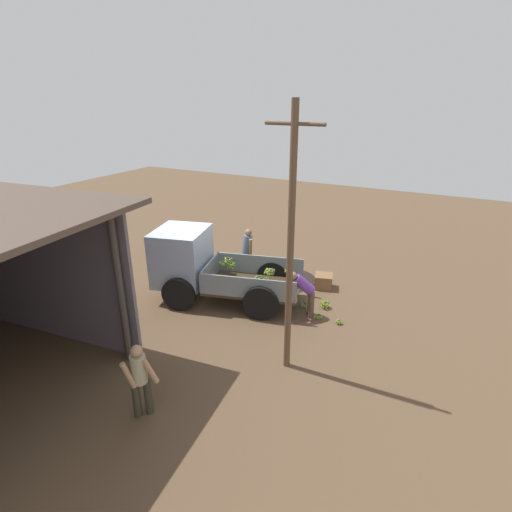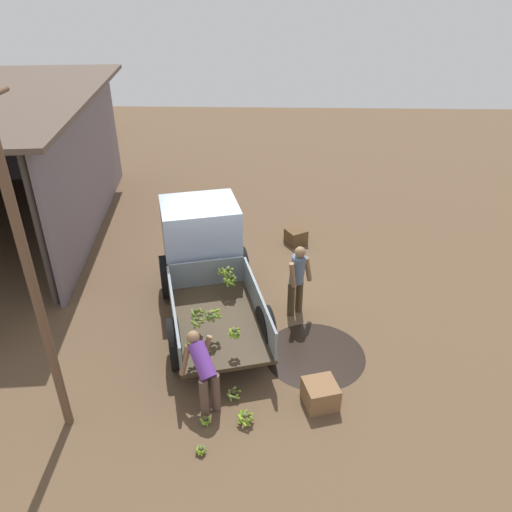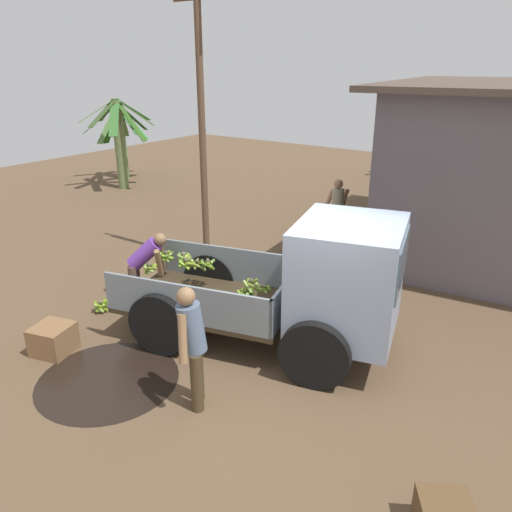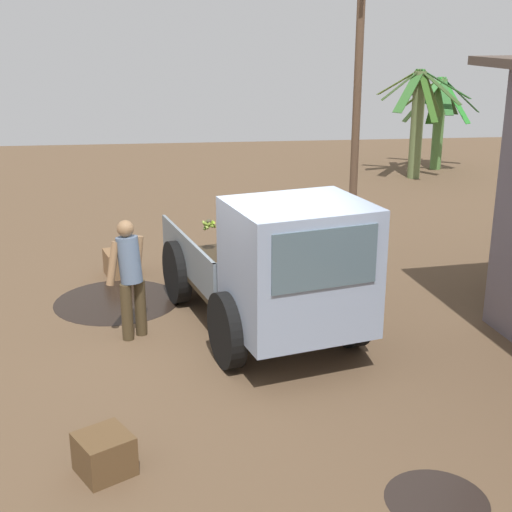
% 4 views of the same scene
% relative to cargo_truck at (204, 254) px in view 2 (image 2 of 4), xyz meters
% --- Properties ---
extents(ground, '(36.00, 36.00, 0.00)m').
position_rel_cargo_truck_xyz_m(ground, '(0.15, -0.33, -1.12)').
color(ground, brown).
extents(mud_patch_0, '(0.98, 0.98, 0.01)m').
position_rel_cargo_truck_xyz_m(mud_patch_0, '(3.44, 0.94, -1.12)').
color(mud_patch_0, black).
rests_on(mud_patch_0, ground).
extents(mud_patch_1, '(2.00, 2.00, 0.01)m').
position_rel_cargo_truck_xyz_m(mud_patch_1, '(-1.98, -2.38, -1.12)').
color(mud_patch_1, black).
rests_on(mud_patch_1, ground).
extents(cargo_truck, '(4.62, 2.81, 2.14)m').
position_rel_cargo_truck_xyz_m(cargo_truck, '(0.00, 0.00, 0.00)').
color(cargo_truck, '#382D1D').
rests_on(cargo_truck, ground).
extents(utility_pole, '(1.19, 0.14, 5.78)m').
position_rel_cargo_truck_xyz_m(utility_pole, '(-3.80, 1.88, 1.88)').
color(utility_pole, brown).
rests_on(utility_pole, ground).
extents(banana_palm_1, '(2.81, 2.10, 2.92)m').
position_rel_cargo_truck_xyz_m(banana_palm_1, '(11.43, 8.15, 0.57)').
color(banana_palm_1, '#6C8952').
rests_on(banana_palm_1, ground).
extents(banana_palm_2, '(1.93, 2.17, 3.44)m').
position_rel_cargo_truck_xyz_m(banana_palm_2, '(9.21, 8.37, 0.70)').
color(banana_palm_2, '#4F6637').
rests_on(banana_palm_2, ground).
extents(banana_palm_5, '(2.29, 2.21, 2.87)m').
position_rel_cargo_truck_xyz_m(banana_palm_5, '(13.14, 7.45, 0.43)').
color(banana_palm_5, olive).
rests_on(banana_palm_5, ground).
extents(person_foreground_visitor, '(0.54, 0.59, 1.70)m').
position_rel_cargo_truck_xyz_m(person_foreground_visitor, '(-0.61, -2.06, -0.18)').
color(person_foreground_visitor, '#423420').
rests_on(person_foreground_visitor, ground).
extents(person_worker_loading, '(0.84, 0.77, 1.38)m').
position_rel_cargo_truck_xyz_m(person_worker_loading, '(-3.32, -0.37, -0.31)').
color(person_worker_loading, brown).
rests_on(person_worker_loading, ground).
extents(banana_bunch_on_ground_0, '(0.18, 0.18, 0.15)m').
position_rel_cargo_truck_xyz_m(banana_bunch_on_ground_0, '(-4.35, -0.43, -1.04)').
color(banana_bunch_on_ground_0, brown).
rests_on(banana_bunch_on_ground_0, ground).
extents(banana_bunch_on_ground_1, '(0.20, 0.20, 0.16)m').
position_rel_cargo_truck_xyz_m(banana_bunch_on_ground_1, '(-3.77, -0.43, -1.03)').
color(banana_bunch_on_ground_1, '#453E2D').
rests_on(banana_bunch_on_ground_1, ground).
extents(banana_bunch_on_ground_2, '(0.26, 0.28, 0.21)m').
position_rel_cargo_truck_xyz_m(banana_bunch_on_ground_2, '(-3.18, -0.87, -1.00)').
color(banana_bunch_on_ground_2, brown).
rests_on(banana_bunch_on_ground_2, ground).
extents(banana_bunch_on_ground_3, '(0.30, 0.30, 0.24)m').
position_rel_cargo_truck_xyz_m(banana_bunch_on_ground_3, '(-3.74, -1.10, -0.99)').
color(banana_bunch_on_ground_3, brown).
rests_on(banana_bunch_on_ground_3, ground).
extents(wooden_crate_0, '(0.69, 0.69, 0.45)m').
position_rel_cargo_truck_xyz_m(wooden_crate_0, '(-3.25, -2.38, -0.90)').
color(wooden_crate_0, brown).
rests_on(wooden_crate_0, ground).
extents(wooden_crate_1, '(0.68, 0.68, 0.41)m').
position_rel_cargo_truck_xyz_m(wooden_crate_1, '(2.64, -2.18, -0.91)').
color(wooden_crate_1, brown).
rests_on(wooden_crate_1, ground).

